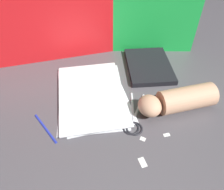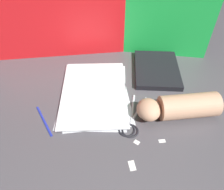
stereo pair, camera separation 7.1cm
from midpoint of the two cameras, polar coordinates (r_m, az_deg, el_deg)
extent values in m
plane|color=#4C494F|center=(0.74, 0.77, -4.40)|extent=(6.00, 6.00, 0.00)
cube|color=red|center=(0.93, -13.57, 19.65)|extent=(0.62, 0.06, 0.37)
cube|color=white|center=(0.80, -2.12, 0.25)|extent=(0.26, 0.36, 0.00)
cube|color=white|center=(0.80, -1.70, 0.66)|extent=(0.25, 0.36, 0.00)
cube|color=white|center=(0.80, -2.18, 0.81)|extent=(0.24, 0.35, 0.00)
cube|color=white|center=(0.79, -2.20, 0.60)|extent=(0.24, 0.34, 0.00)
cube|color=black|center=(0.92, 13.82, 6.46)|extent=(0.20, 0.26, 0.02)
sphere|color=silver|center=(0.71, 7.89, -7.21)|extent=(0.01, 0.01, 0.01)
cylinder|color=silver|center=(0.75, 8.13, -3.44)|extent=(0.03, 0.13, 0.01)
torus|color=black|center=(0.69, 7.75, -9.23)|extent=(0.06, 0.06, 0.01)
cylinder|color=silver|center=(0.75, 9.79, -3.83)|extent=(0.07, 0.11, 0.01)
torus|color=black|center=(0.69, 6.86, -9.01)|extent=(0.08, 0.08, 0.01)
cylinder|color=tan|center=(0.76, 21.97, -2.82)|extent=(0.19, 0.09, 0.08)
ellipsoid|color=tan|center=(0.71, 12.43, -3.89)|extent=(0.08, 0.09, 0.06)
cube|color=white|center=(0.69, 15.93, -11.64)|extent=(0.02, 0.01, 0.00)
cube|color=white|center=(0.67, 9.58, -12.23)|extent=(0.02, 0.02, 0.00)
cube|color=white|center=(0.63, 8.67, -17.95)|extent=(0.02, 0.03, 0.00)
cylinder|color=#2333B2|center=(0.73, -14.72, -6.56)|extent=(0.07, 0.13, 0.01)
camera|label=1|loc=(0.04, -87.13, 2.78)|focal=35.00mm
camera|label=2|loc=(0.04, 92.87, -2.78)|focal=35.00mm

